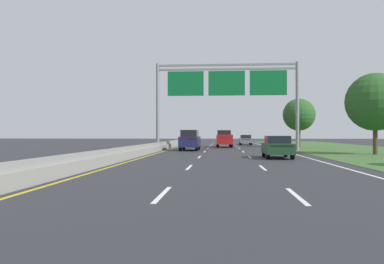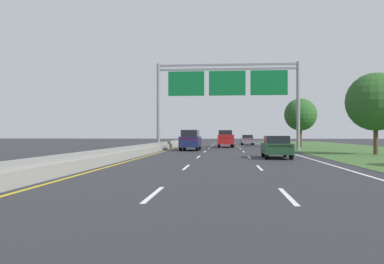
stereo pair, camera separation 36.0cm
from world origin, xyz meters
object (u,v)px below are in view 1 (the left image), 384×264
Objects in this scene: car_grey_right_lane_sedan at (245,140)px; car_navy_left_lane_suv at (190,140)px; pickup_truck_red at (224,139)px; roadside_tree_far at (299,115)px; roadside_tree_mid at (375,102)px; overhead_sign_gantry at (227,88)px; car_darkgreen_right_lane_sedan at (277,146)px.

car_navy_left_lane_suv reaches higher than car_grey_right_lane_sedan.
pickup_truck_red is 11.05m from car_navy_left_lane_suv.
car_navy_left_lane_suv is 0.75× the size of roadside_tree_far.
pickup_truck_red is 21.70m from roadside_tree_mid.
car_navy_left_lane_suv is at bearing -164.82° from overhead_sign_gantry.
pickup_truck_red is 1.23× the size of car_darkgreen_right_lane_sedan.
car_navy_left_lane_suv is 17.71m from roadside_tree_mid.
roadside_tree_far reaches higher than car_navy_left_lane_suv.
overhead_sign_gantry is at bearing 170.34° from car_grey_right_lane_sedan.
overhead_sign_gantry is 2.24× the size of roadside_tree_mid.
overhead_sign_gantry reaches higher than roadside_tree_far.
car_darkgreen_right_lane_sedan is (3.40, -13.44, -5.78)m from overhead_sign_gantry.
car_darkgreen_right_lane_sedan is (0.23, -33.80, 0.00)m from car_grey_right_lane_sedan.
roadside_tree_mid reaches higher than car_darkgreen_right_lane_sedan.
car_grey_right_lane_sedan is 30.08m from roadside_tree_mid.
roadside_tree_mid reaches higher than car_grey_right_lane_sedan.
overhead_sign_gantry is 3.40× the size of car_grey_right_lane_sedan.
pickup_truck_red is 1.16× the size of car_navy_left_lane_suv.
car_navy_left_lane_suv is (-3.80, -1.03, -5.50)m from overhead_sign_gantry.
roadside_tree_mid is at bearing -81.35° from roadside_tree_far.
roadside_tree_far is (6.20, -10.63, 3.36)m from car_grey_right_lane_sedan.
pickup_truck_red is (-0.21, 9.42, -5.52)m from overhead_sign_gantry.
roadside_tree_far is (-2.72, 17.88, -0.16)m from roadside_tree_mid.
pickup_truck_red is 0.81× the size of roadside_tree_mid.
overhead_sign_gantry is at bearing 146.03° from roadside_tree_mid.
overhead_sign_gantry reaches higher than car_grey_right_lane_sedan.
roadside_tree_far reaches higher than car_darkgreen_right_lane_sedan.
car_navy_left_lane_suv is at bearing 155.87° from roadside_tree_mid.
car_darkgreen_right_lane_sedan is (3.61, -22.86, -0.26)m from pickup_truck_red.
pickup_truck_red reaches higher than car_grey_right_lane_sedan.
overhead_sign_gantry is 3.19× the size of car_navy_left_lane_suv.
pickup_truck_red is 10.08m from roadside_tree_far.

